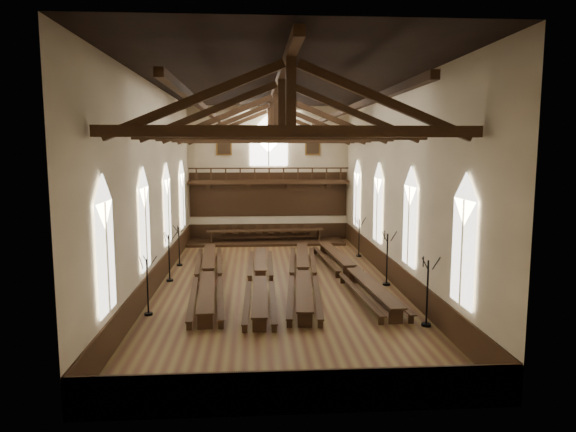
% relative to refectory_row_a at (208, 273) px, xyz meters
% --- Properties ---
extents(ground, '(26.00, 26.00, 0.00)m').
position_rel_refectory_row_a_xyz_m(ground, '(3.53, -0.32, -0.53)').
color(ground, brown).
rests_on(ground, ground).
extents(room_walls, '(26.00, 26.00, 26.00)m').
position_rel_refectory_row_a_xyz_m(room_walls, '(3.53, -0.32, 5.93)').
color(room_walls, beige).
rests_on(room_walls, ground).
extents(wainscot_band, '(12.00, 26.00, 1.20)m').
position_rel_refectory_row_a_xyz_m(wainscot_band, '(3.53, -0.32, 0.07)').
color(wainscot_band, '#341F0F').
rests_on(wainscot_band, ground).
extents(side_windows, '(11.85, 19.80, 4.50)m').
position_rel_refectory_row_a_xyz_m(side_windows, '(3.53, -0.32, 3.21)').
color(side_windows, white).
rests_on(side_windows, room_walls).
extents(end_window, '(2.80, 0.12, 3.80)m').
position_rel_refectory_row_a_xyz_m(end_window, '(3.53, 12.57, 6.69)').
color(end_window, white).
rests_on(end_window, room_walls).
extents(minstrels_gallery, '(11.80, 1.24, 3.70)m').
position_rel_refectory_row_a_xyz_m(minstrels_gallery, '(3.53, 12.34, 3.38)').
color(minstrels_gallery, '#372111').
rests_on(minstrels_gallery, room_walls).
extents(portraits, '(7.75, 0.09, 1.45)m').
position_rel_refectory_row_a_xyz_m(portraits, '(3.53, 12.57, 6.57)').
color(portraits, brown).
rests_on(portraits, room_walls).
extents(roof_trusses, '(11.70, 25.70, 2.80)m').
position_rel_refectory_row_a_xyz_m(roof_trusses, '(3.53, -0.32, 7.69)').
color(roof_trusses, '#372111').
rests_on(roof_trusses, room_walls).
extents(refectory_row_a, '(1.94, 14.26, 0.73)m').
position_rel_refectory_row_a_xyz_m(refectory_row_a, '(0.00, 0.00, 0.00)').
color(refectory_row_a, '#372111').
rests_on(refectory_row_a, ground).
extents(refectory_row_b, '(1.48, 13.70, 0.67)m').
position_rel_refectory_row_a_xyz_m(refectory_row_b, '(2.70, -0.68, -0.04)').
color(refectory_row_b, '#372111').
rests_on(refectory_row_b, ground).
extents(refectory_row_c, '(2.05, 14.28, 0.73)m').
position_rel_refectory_row_a_xyz_m(refectory_row_c, '(4.94, -0.06, 0.00)').
color(refectory_row_c, '#372111').
rests_on(refectory_row_c, ground).
extents(refectory_row_d, '(1.97, 14.38, 0.74)m').
position_rel_refectory_row_a_xyz_m(refectory_row_d, '(7.46, 0.15, 0.01)').
color(refectory_row_d, '#372111').
rests_on(refectory_row_d, ground).
extents(dais, '(11.40, 2.77, 0.18)m').
position_rel_refectory_row_a_xyz_m(dais, '(3.22, 11.08, -0.44)').
color(dais, '#341F0F').
rests_on(dais, ground).
extents(high_table, '(8.57, 1.48, 0.80)m').
position_rel_refectory_row_a_xyz_m(high_table, '(3.22, 11.08, 0.33)').
color(high_table, '#372111').
rests_on(high_table, dais).
extents(high_chairs, '(6.75, 0.45, 0.99)m').
position_rel_refectory_row_a_xyz_m(high_chairs, '(3.22, 11.90, 0.19)').
color(high_chairs, '#372111').
rests_on(high_chairs, dais).
extents(candelabrum_left_near, '(0.72, 0.76, 2.52)m').
position_rel_refectory_row_a_xyz_m(candelabrum_left_near, '(-2.02, -4.90, 0.24)').
color(candelabrum_left_near, black).
rests_on(candelabrum_left_near, ground).
extents(candelabrum_left_mid, '(0.70, 0.80, 2.60)m').
position_rel_refectory_row_a_xyz_m(candelabrum_left_mid, '(-2.02, 0.60, 0.26)').
color(candelabrum_left_mid, black).
rests_on(candelabrum_left_mid, ground).
extents(candelabrum_left_far, '(0.74, 0.68, 2.43)m').
position_rel_refectory_row_a_xyz_m(candelabrum_left_far, '(-2.02, 4.18, 0.21)').
color(candelabrum_left_far, black).
rests_on(candelabrum_left_far, ground).
extents(candelabrum_right_near, '(0.79, 0.84, 2.77)m').
position_rel_refectory_row_a_xyz_m(candelabrum_right_near, '(9.08, -6.97, 0.31)').
color(candelabrum_right_near, black).
rests_on(candelabrum_right_near, ground).
extents(candelabrum_right_mid, '(0.82, 0.83, 2.80)m').
position_rel_refectory_row_a_xyz_m(candelabrum_right_mid, '(9.08, -0.93, 0.32)').
color(candelabrum_right_mid, black).
rests_on(candelabrum_right_mid, ground).
extents(candelabrum_right_far, '(0.77, 0.74, 2.55)m').
position_rel_refectory_row_a_xyz_m(candelabrum_right_far, '(9.08, 6.00, 0.25)').
color(candelabrum_right_far, black).
rests_on(candelabrum_right_far, ground).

